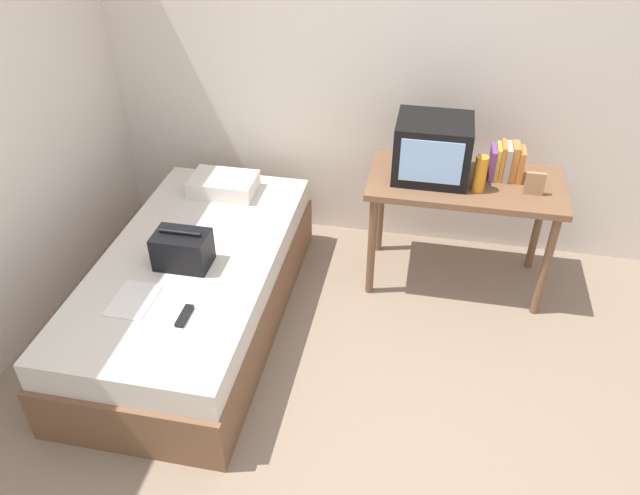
% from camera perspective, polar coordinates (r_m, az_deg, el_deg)
% --- Properties ---
extents(ground_plane, '(8.00, 8.00, 0.00)m').
position_cam_1_polar(ground_plane, '(3.20, 2.02, -18.27)').
color(ground_plane, '#84705B').
extents(wall_back, '(5.20, 0.10, 2.60)m').
position_cam_1_polar(wall_back, '(4.08, 7.31, 17.08)').
color(wall_back, beige).
rests_on(wall_back, ground).
extents(bed, '(1.00, 2.00, 0.50)m').
position_cam_1_polar(bed, '(3.75, -11.48, -3.75)').
color(bed, brown).
rests_on(bed, ground).
extents(desk, '(1.16, 0.60, 0.75)m').
position_cam_1_polar(desk, '(3.88, 13.13, 4.85)').
color(desk, brown).
rests_on(desk, ground).
extents(tv, '(0.44, 0.39, 0.36)m').
position_cam_1_polar(tv, '(3.75, 10.35, 8.97)').
color(tv, black).
rests_on(tv, desk).
extents(water_bottle, '(0.07, 0.07, 0.22)m').
position_cam_1_polar(water_bottle, '(3.68, 14.56, 6.61)').
color(water_bottle, orange).
rests_on(water_bottle, desk).
extents(book_row, '(0.19, 0.16, 0.22)m').
position_cam_1_polar(book_row, '(3.86, 16.84, 7.55)').
color(book_row, '#7A3D89').
rests_on(book_row, desk).
extents(picture_frame, '(0.11, 0.02, 0.14)m').
position_cam_1_polar(picture_frame, '(3.75, 19.22, 5.59)').
color(picture_frame, '#9E754C').
rests_on(picture_frame, desk).
extents(pillow, '(0.42, 0.28, 0.11)m').
position_cam_1_polar(pillow, '(4.13, -8.89, 5.76)').
color(pillow, silver).
rests_on(pillow, bed).
extents(handbag, '(0.30, 0.20, 0.23)m').
position_cam_1_polar(handbag, '(3.47, -12.58, -0.18)').
color(handbag, black).
rests_on(handbag, bed).
extents(magazine, '(0.21, 0.29, 0.01)m').
position_cam_1_polar(magazine, '(3.35, -16.84, -4.65)').
color(magazine, white).
rests_on(magazine, bed).
extents(remote_dark, '(0.04, 0.16, 0.02)m').
position_cam_1_polar(remote_dark, '(3.18, -12.41, -6.18)').
color(remote_dark, black).
rests_on(remote_dark, bed).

